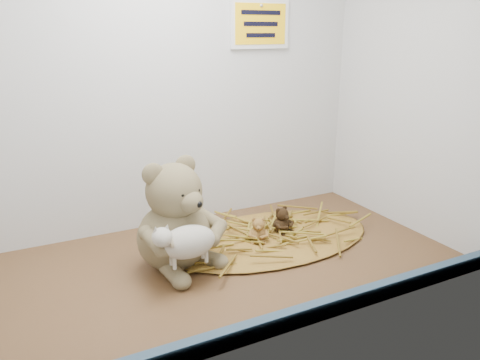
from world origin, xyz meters
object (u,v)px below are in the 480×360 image
toy_lamb (188,242)px  mini_teddy_tan (258,229)px  mini_teddy_brown (282,219)px  main_teddy (173,214)px

toy_lamb → mini_teddy_tan: bearing=24.6°
mini_teddy_brown → mini_teddy_tan: bearing=-180.0°
toy_lamb → mini_teddy_tan: toy_lamb is taller
mini_teddy_brown → toy_lamb: bearing=-173.2°
mini_teddy_tan → mini_teddy_brown: (8.41, 2.32, 0.33)cm
main_teddy → mini_teddy_tan: main_teddy is taller
mini_teddy_tan → mini_teddy_brown: size_ratio=0.91×
main_teddy → toy_lamb: (0.00, -9.35, -3.09)cm
mini_teddy_tan → main_teddy: bearing=-148.4°
toy_lamb → mini_teddy_brown: bearing=22.2°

